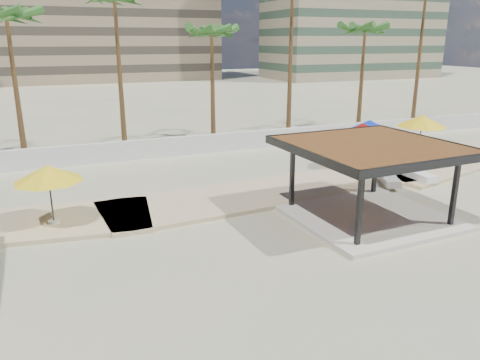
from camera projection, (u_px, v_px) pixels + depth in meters
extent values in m
plane|color=tan|center=(316.00, 262.00, 15.24)|extent=(200.00, 200.00, 0.00)
cube|color=#C6B284|center=(274.00, 192.00, 22.15)|extent=(16.24, 5.11, 0.24)
cube|color=#C6B284|center=(467.00, 157.00, 28.64)|extent=(16.49, 7.75, 0.24)
cube|color=silver|center=(181.00, 146.00, 29.21)|extent=(56.00, 0.30, 1.20)
cube|color=beige|center=(366.00, 216.00, 19.02)|extent=(6.06, 6.06, 0.18)
cube|color=black|center=(360.00, 208.00, 15.80)|extent=(0.17, 0.17, 2.66)
cube|color=black|center=(292.00, 175.00, 19.66)|extent=(0.17, 0.17, 2.66)
cube|color=black|center=(455.00, 191.00, 17.57)|extent=(0.17, 0.17, 2.66)
cube|color=black|center=(376.00, 164.00, 21.44)|extent=(0.17, 0.17, 2.66)
cube|color=brown|center=(372.00, 147.00, 18.20)|extent=(6.24, 6.24, 0.25)
cube|color=black|center=(432.00, 165.00, 15.57)|extent=(6.13, 0.32, 0.30)
cube|color=black|center=(327.00, 133.00, 20.83)|extent=(6.13, 0.32, 0.30)
cube|color=black|center=(306.00, 154.00, 16.99)|extent=(0.32, 6.13, 0.30)
cube|color=black|center=(430.00, 140.00, 19.41)|extent=(0.32, 6.13, 0.30)
cylinder|color=beige|center=(54.00, 221.00, 18.05)|extent=(0.44, 0.44, 0.11)
cylinder|color=#262628|center=(51.00, 197.00, 17.76)|extent=(0.06, 0.06, 2.14)
cone|color=yellow|center=(48.00, 173.00, 17.50)|extent=(3.21, 3.21, 0.62)
cylinder|color=beige|center=(361.00, 164.00, 26.34)|extent=(0.46, 0.46, 0.11)
cylinder|color=#262628|center=(362.00, 146.00, 26.04)|extent=(0.06, 0.06, 2.22)
cone|color=#A10B01|center=(364.00, 129.00, 25.77)|extent=(2.69, 2.69, 0.65)
cylinder|color=beige|center=(366.00, 163.00, 26.62)|extent=(0.49, 0.49, 0.12)
cylinder|color=#262628|center=(368.00, 144.00, 26.30)|extent=(0.07, 0.07, 2.35)
cone|color=#0A29BC|center=(369.00, 126.00, 26.01)|extent=(3.52, 3.52, 0.69)
cylinder|color=beige|center=(418.00, 157.00, 28.01)|extent=(0.50, 0.50, 0.12)
cylinder|color=#262628|center=(420.00, 138.00, 27.68)|extent=(0.07, 0.07, 2.41)
cone|color=yellow|center=(422.00, 121.00, 27.38)|extent=(3.86, 3.86, 0.70)
cube|color=white|center=(389.00, 180.00, 23.13)|extent=(1.47, 2.11, 0.28)
cube|color=white|center=(389.00, 177.00, 23.08)|extent=(1.47, 2.11, 0.06)
cube|color=white|center=(385.00, 168.00, 23.76)|extent=(0.89, 0.90, 0.51)
cube|color=white|center=(419.00, 176.00, 23.83)|extent=(0.76, 2.03, 0.28)
cube|color=white|center=(419.00, 172.00, 23.78)|extent=(0.76, 2.03, 0.06)
cube|color=white|center=(409.00, 164.00, 24.42)|extent=(0.68, 0.71, 0.51)
cone|color=brown|center=(16.00, 90.00, 26.69)|extent=(0.36, 0.36, 8.48)
ellipsoid|color=#295C20|center=(6.00, 16.00, 25.55)|extent=(3.00, 3.00, 1.80)
cone|color=brown|center=(120.00, 76.00, 29.45)|extent=(0.36, 0.36, 9.62)
cone|color=brown|center=(213.00, 88.00, 31.51)|extent=(0.36, 0.36, 7.67)
ellipsoid|color=#295C20|center=(212.00, 33.00, 30.48)|extent=(3.00, 3.00, 1.80)
cone|color=brown|center=(290.00, 66.00, 33.51)|extent=(0.36, 0.36, 10.38)
cone|color=brown|center=(361.00, 81.00, 35.73)|extent=(0.36, 0.36, 7.94)
ellipsoid|color=#295C20|center=(365.00, 30.00, 34.66)|extent=(3.00, 3.00, 1.80)
cone|color=brown|center=(419.00, 60.00, 38.05)|extent=(0.36, 0.36, 10.88)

